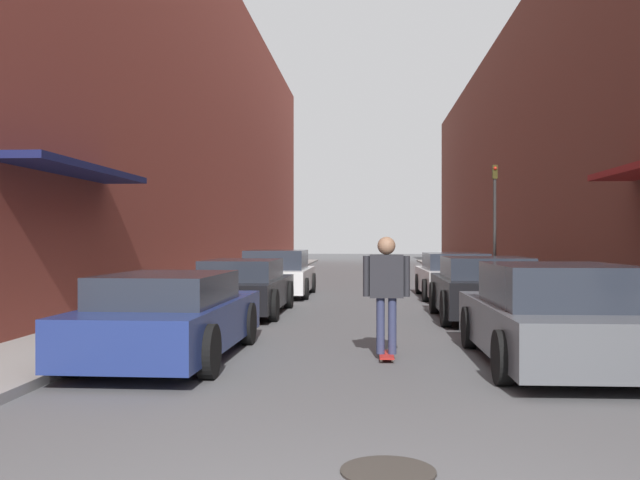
# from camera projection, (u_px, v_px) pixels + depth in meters

# --- Properties ---
(ground) EXTENTS (106.68, 106.68, 0.00)m
(ground) POSITION_uv_depth(u_px,v_px,m) (365.00, 291.00, 23.06)
(ground) COLOR #515154
(curb_strip_left) EXTENTS (1.80, 48.49, 0.12)m
(curb_strip_left) POSITION_uv_depth(u_px,v_px,m) (252.00, 279.00, 28.21)
(curb_strip_left) COLOR gray
(curb_strip_left) RESTS_ON ground
(curb_strip_right) EXTENTS (1.80, 48.49, 0.12)m
(curb_strip_right) POSITION_uv_depth(u_px,v_px,m) (482.00, 280.00, 27.59)
(curb_strip_right) COLOR gray
(curb_strip_right) RESTS_ON ground
(building_row_left) EXTENTS (4.90, 48.49, 12.12)m
(building_row_left) POSITION_uv_depth(u_px,v_px,m) (180.00, 129.00, 28.38)
(building_row_left) COLOR brown
(building_row_left) RESTS_ON ground
(building_row_right) EXTENTS (4.90, 48.49, 9.97)m
(building_row_right) POSITION_uv_depth(u_px,v_px,m) (558.00, 153.00, 27.37)
(building_row_right) COLOR brown
(building_row_right) RESTS_ON ground
(parked_car_left_0) EXTENTS (1.88, 4.54, 1.21)m
(parked_car_left_0) POSITION_uv_depth(u_px,v_px,m) (171.00, 317.00, 9.99)
(parked_car_left_0) COLOR navy
(parked_car_left_0) RESTS_ON ground
(parked_car_left_1) EXTENTS (1.86, 4.47, 1.22)m
(parked_car_left_1) POSITION_uv_depth(u_px,v_px,m) (244.00, 287.00, 15.89)
(parked_car_left_1) COLOR black
(parked_car_left_1) RESTS_ON ground
(parked_car_left_2) EXTENTS (2.03, 4.08, 1.35)m
(parked_car_left_2) POSITION_uv_depth(u_px,v_px,m) (277.00, 274.00, 20.89)
(parked_car_left_2) COLOR silver
(parked_car_left_2) RESTS_ON ground
(parked_car_right_0) EXTENTS (2.04, 4.53, 1.36)m
(parked_car_right_0) POSITION_uv_depth(u_px,v_px,m) (555.00, 317.00, 9.50)
(parked_car_right_0) COLOR #515459
(parked_car_right_0) RESTS_ON ground
(parked_car_right_1) EXTENTS (2.01, 3.99, 1.31)m
(parked_car_right_1) POSITION_uv_depth(u_px,v_px,m) (484.00, 289.00, 14.77)
(parked_car_right_1) COLOR black
(parked_car_right_1) RESTS_ON ground
(parked_car_right_2) EXTENTS (1.99, 4.44, 1.28)m
(parked_car_right_2) POSITION_uv_depth(u_px,v_px,m) (454.00, 276.00, 20.23)
(parked_car_right_2) COLOR silver
(parked_car_right_2) RESTS_ON ground
(skateboarder) EXTENTS (0.66, 0.78, 1.72)m
(skateboarder) POSITION_uv_depth(u_px,v_px,m) (386.00, 284.00, 10.00)
(skateboarder) COLOR #B2231E
(skateboarder) RESTS_ON ground
(manhole_cover) EXTENTS (0.70, 0.70, 0.02)m
(manhole_cover) POSITION_uv_depth(u_px,v_px,m) (388.00, 471.00, 5.17)
(manhole_cover) COLOR #332D28
(manhole_cover) RESTS_ON ground
(traffic_light) EXTENTS (0.16, 0.22, 3.97)m
(traffic_light) POSITION_uv_depth(u_px,v_px,m) (495.00, 213.00, 23.28)
(traffic_light) COLOR #2D2D2D
(traffic_light) RESTS_ON curb_strip_right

